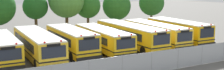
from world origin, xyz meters
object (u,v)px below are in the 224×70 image
at_px(school_bus_0, 1,48).
at_px(school_bus_4, 130,35).
at_px(school_bus_1, 37,44).
at_px(school_bus_6, 178,30).
at_px(tree_3, 66,0).
at_px(school_bus_3, 103,38).
at_px(school_bus_5, 155,33).
at_px(school_bus_2, 71,40).
at_px(tree_6, 152,3).
at_px(tree_2, 35,7).
at_px(tree_5, 117,6).
at_px(tree_4, 89,5).

relative_size(school_bus_0, school_bus_4, 0.80).
height_order(school_bus_1, school_bus_6, school_bus_6).
relative_size(school_bus_1, tree_3, 1.50).
xyz_separation_m(school_bus_4, school_bus_6, (6.94, -0.25, 0.02)).
bearing_deg(school_bus_6, tree_3, -48.05).
xyz_separation_m(school_bus_0, school_bus_6, (20.92, -0.17, 0.12)).
bearing_deg(tree_3, school_bus_3, -90.32).
xyz_separation_m(school_bus_5, tree_3, (-7.07, 11.70, 3.53)).
relative_size(school_bus_1, school_bus_4, 0.96).
height_order(school_bus_3, school_bus_5, school_bus_5).
relative_size(school_bus_2, school_bus_4, 0.80).
distance_m(school_bus_0, school_bus_5, 17.50).
bearing_deg(school_bus_1, school_bus_0, -1.55).
bearing_deg(school_bus_0, tree_6, -155.62).
height_order(school_bus_6, tree_3, tree_3).
bearing_deg(tree_6, tree_2, 176.28).
height_order(school_bus_0, tree_2, tree_2).
height_order(school_bus_4, tree_5, tree_5).
distance_m(school_bus_1, school_bus_5, 14.17).
relative_size(school_bus_1, school_bus_2, 1.21).
relative_size(tree_4, tree_6, 0.95).
xyz_separation_m(school_bus_1, school_bus_6, (17.58, -0.07, 0.07)).
xyz_separation_m(school_bus_1, tree_6, (21.63, 11.19, 2.79)).
bearing_deg(school_bus_1, school_bus_6, 179.95).
relative_size(school_bus_3, school_bus_4, 0.87).
xyz_separation_m(school_bus_1, school_bus_3, (7.03, -0.10, -0.05)).
xyz_separation_m(school_bus_1, tree_4, (10.87, 12.33, 2.68)).
bearing_deg(school_bus_2, school_bus_0, -0.47).
distance_m(tree_4, tree_5, 4.83).
relative_size(school_bus_4, tree_2, 2.02).
relative_size(school_bus_5, tree_4, 1.79).
bearing_deg(school_bus_3, tree_2, -71.16).
xyz_separation_m(school_bus_3, tree_5, (8.65, 12.20, 2.37)).
height_order(tree_2, tree_5, tree_5).
xyz_separation_m(school_bus_2, school_bus_6, (14.07, -0.19, 0.03)).
relative_size(school_bus_3, school_bus_6, 1.04).
xyz_separation_m(school_bus_1, tree_5, (15.68, 12.10, 2.32)).
bearing_deg(school_bus_2, school_bus_4, 179.95).
height_order(school_bus_4, tree_4, tree_4).
bearing_deg(school_bus_4, tree_4, -92.56).
distance_m(school_bus_6, tree_3, 16.15).
xyz_separation_m(school_bus_3, tree_6, (14.60, 11.29, 2.84)).
xyz_separation_m(school_bus_2, tree_6, (18.12, 11.07, 2.75)).
height_order(school_bus_4, tree_2, tree_2).
distance_m(school_bus_3, tree_2, 13.46).
bearing_deg(school_bus_6, school_bus_5, -1.07).
distance_m(tree_2, tree_5, 12.80).
height_order(school_bus_0, tree_3, tree_3).
xyz_separation_m(school_bus_0, tree_3, (10.43, 11.61, 3.58)).
height_order(school_bus_2, school_bus_6, school_bus_6).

